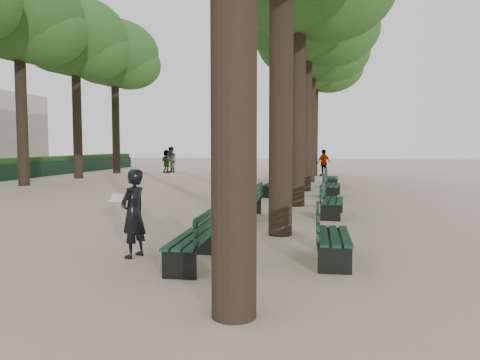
# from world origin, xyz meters

# --- Properties ---
(ground) EXTENTS (120.00, 120.00, 0.00)m
(ground) POSITION_xyz_m (0.00, 0.00, 0.00)
(ground) COLOR beige
(ground) RESTS_ON ground
(tree_central_3) EXTENTS (6.00, 6.00, 9.95)m
(tree_central_3) POSITION_xyz_m (1.50, 13.00, 7.65)
(tree_central_3) COLOR #33261C
(tree_central_3) RESTS_ON ground
(tree_central_4) EXTENTS (6.00, 6.00, 9.95)m
(tree_central_4) POSITION_xyz_m (1.50, 18.00, 7.65)
(tree_central_4) COLOR #33261C
(tree_central_4) RESTS_ON ground
(tree_central_5) EXTENTS (6.00, 6.00, 9.95)m
(tree_central_5) POSITION_xyz_m (1.50, 23.00, 7.65)
(tree_central_5) COLOR #33261C
(tree_central_5) RESTS_ON ground
(tree_far_3) EXTENTS (6.00, 6.00, 10.45)m
(tree_far_3) POSITION_xyz_m (-12.00, 13.00, 8.14)
(tree_far_3) COLOR #33261C
(tree_far_3) RESTS_ON ground
(tree_far_4) EXTENTS (6.00, 6.00, 10.45)m
(tree_far_4) POSITION_xyz_m (-12.00, 18.00, 8.14)
(tree_far_4) COLOR #33261C
(tree_far_4) RESTS_ON ground
(tree_far_5) EXTENTS (6.00, 6.00, 10.45)m
(tree_far_5) POSITION_xyz_m (-12.00, 23.00, 8.14)
(tree_far_5) COLOR #33261C
(tree_far_5) RESTS_ON ground
(bench_left_0) EXTENTS (0.64, 1.82, 0.92)m
(bench_left_0) POSITION_xyz_m (0.37, 0.11, 0.27)
(bench_left_0) COLOR black
(bench_left_0) RESTS_ON ground
(bench_left_1) EXTENTS (0.58, 1.80, 0.92)m
(bench_left_1) POSITION_xyz_m (0.37, 5.21, 0.27)
(bench_left_1) COLOR black
(bench_left_1) RESTS_ON ground
(bench_left_2) EXTENTS (0.72, 1.84, 0.92)m
(bench_left_2) POSITION_xyz_m (0.37, 10.84, 0.27)
(bench_left_2) COLOR black
(bench_left_2) RESTS_ON ground
(bench_left_3) EXTENTS (0.63, 1.82, 0.92)m
(bench_left_3) POSITION_xyz_m (0.37, 15.77, 0.27)
(bench_left_3) COLOR black
(bench_left_3) RESTS_ON ground
(bench_right_0) EXTENTS (0.63, 1.82, 0.92)m
(bench_right_0) POSITION_xyz_m (2.63, 0.82, 0.27)
(bench_right_0) COLOR black
(bench_right_0) RESTS_ON ground
(bench_right_1) EXTENTS (0.67, 1.83, 0.92)m
(bench_right_1) POSITION_xyz_m (2.63, 5.90, 0.27)
(bench_right_1) COLOR black
(bench_right_1) RESTS_ON ground
(bench_right_2) EXTENTS (0.70, 1.84, 0.92)m
(bench_right_2) POSITION_xyz_m (2.63, 10.82, 0.27)
(bench_right_2) COLOR black
(bench_right_2) RESTS_ON ground
(bench_right_3) EXTENTS (0.64, 1.82, 0.92)m
(bench_right_3) POSITION_xyz_m (2.63, 15.00, 0.27)
(bench_right_3) COLOR black
(bench_right_3) RESTS_ON ground
(man_with_map) EXTENTS (0.67, 0.68, 1.56)m
(man_with_map) POSITION_xyz_m (-0.81, 0.47, 0.78)
(man_with_map) COLOR black
(man_with_map) RESTS_ON ground
(pedestrian_b) EXTENTS (1.02, 1.09, 1.76)m
(pedestrian_b) POSITION_xyz_m (0.91, 28.47, 0.88)
(pedestrian_b) COLOR #262628
(pedestrian_b) RESTS_ON ground
(pedestrian_d) EXTENTS (0.77, 1.01, 1.92)m
(pedestrian_d) POSITION_xyz_m (0.37, 24.39, 0.96)
(pedestrian_d) COLOR #262628
(pedestrian_d) RESTS_ON ground
(pedestrian_e) EXTENTS (1.42, 1.13, 1.63)m
(pedestrian_e) POSITION_xyz_m (-8.78, 24.18, 0.81)
(pedestrian_e) COLOR #262628
(pedestrian_e) RESTS_ON ground
(pedestrian_c) EXTENTS (0.97, 0.90, 1.69)m
(pedestrian_c) POSITION_xyz_m (2.15, 22.93, 0.84)
(pedestrian_c) COLOR #262628
(pedestrian_c) RESTS_ON ground
(pedestrian_a) EXTENTS (0.90, 0.88, 1.84)m
(pedestrian_a) POSITION_xyz_m (-8.62, 24.66, 0.92)
(pedestrian_a) COLOR #262628
(pedestrian_a) RESTS_ON ground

